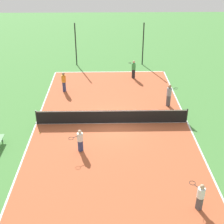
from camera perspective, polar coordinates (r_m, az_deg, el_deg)
name	(u,v)px	position (r m, az deg, el deg)	size (l,w,h in m)	color
ground_plane	(112,123)	(21.83, 0.00, -2.08)	(80.00, 80.00, 0.00)	#47843D
court_surface	(112,123)	(21.82, 0.00, -2.06)	(10.71, 19.90, 0.02)	#B75633
tennis_net	(112,116)	(21.55, 0.00, -0.81)	(10.51, 0.10, 1.04)	black
player_near_white	(200,195)	(15.43, 15.87, -14.44)	(0.73, 0.98, 1.48)	#4C4C51
player_far_white	(80,139)	(18.66, -5.88, -4.98)	(0.95, 0.81, 1.46)	navy
player_center_orange	(64,81)	(26.48, -8.82, 5.69)	(0.44, 0.44, 1.70)	navy
player_baseline_gray	(169,94)	(24.07, 10.40, 3.30)	(0.98, 0.70, 1.77)	#4C4C51
player_far_green	(134,68)	(29.01, 3.96, 8.02)	(0.77, 0.97, 1.69)	black
tennis_ball_left_sideline	(40,133)	(21.17, -13.08, -3.79)	(0.07, 0.07, 0.07)	#CCE033
tennis_ball_near_net	(102,119)	(22.25, -1.85, -1.29)	(0.07, 0.07, 0.07)	#CCE033
fence_post_back_left	(76,45)	(32.25, -6.65, 12.16)	(0.12, 0.12, 4.29)	black
fence_post_back_right	(143,44)	(32.33, 5.70, 12.25)	(0.12, 0.12, 4.29)	black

